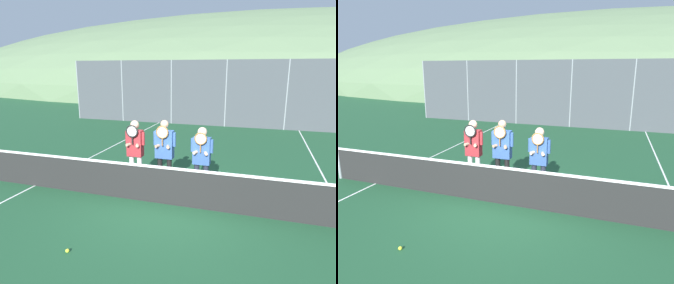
{
  "view_description": "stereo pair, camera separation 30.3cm",
  "coord_description": "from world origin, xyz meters",
  "views": [
    {
      "loc": [
        1.97,
        -6.19,
        3.11
      ],
      "look_at": [
        -0.3,
        0.91,
        1.28
      ],
      "focal_mm": 32.0,
      "sensor_mm": 36.0,
      "label": 1
    },
    {
      "loc": [
        2.25,
        -6.09,
        3.11
      ],
      "look_at": [
        -0.3,
        0.91,
        1.28
      ],
      "focal_mm": 32.0,
      "sensor_mm": 36.0,
      "label": 2
    }
  ],
  "objects": [
    {
      "name": "fence_back",
      "position": [
        0.0,
        10.26,
        1.79
      ],
      "size": [
        18.52,
        0.06,
        3.58
      ],
      "color": "gray",
      "rests_on": "ground_plane"
    },
    {
      "name": "court_line_left_sideline",
      "position": [
        -3.82,
        3.0,
        0.0
      ],
      "size": [
        0.05,
        16.0,
        0.01
      ],
      "primitive_type": "cube",
      "color": "white",
      "rests_on": "ground_plane"
    },
    {
      "name": "court_line_right_sideline",
      "position": [
        3.82,
        3.0,
        0.0
      ],
      "size": [
        0.05,
        16.0,
        0.01
      ],
      "primitive_type": "cube",
      "color": "white",
      "rests_on": "ground_plane"
    },
    {
      "name": "car_far_left",
      "position": [
        -4.11,
        12.55,
        0.89
      ],
      "size": [
        4.66,
        2.02,
        1.74
      ],
      "color": "slate",
      "rests_on": "ground_plane"
    },
    {
      "name": "tennis_net",
      "position": [
        0.0,
        0.0,
        0.48
      ],
      "size": [
        10.29,
        0.09,
        1.03
      ],
      "color": "gray",
      "rests_on": "ground_plane"
    },
    {
      "name": "car_center",
      "position": [
        5.81,
        12.58,
        0.89
      ],
      "size": [
        4.47,
        2.08,
        1.74
      ],
      "color": "#285638",
      "rests_on": "ground_plane"
    },
    {
      "name": "clubhouse_building",
      "position": [
        1.36,
        17.71,
        1.75
      ],
      "size": [
        17.27,
        5.5,
        3.46
      ],
      "color": "beige",
      "rests_on": "ground_plane"
    },
    {
      "name": "player_leftmost",
      "position": [
        -1.16,
        0.77,
        1.08
      ],
      "size": [
        0.54,
        0.34,
        1.82
      ],
      "color": "white",
      "rests_on": "ground_plane"
    },
    {
      "name": "player_center_right",
      "position": [
        0.63,
        0.71,
        1.05
      ],
      "size": [
        0.55,
        0.34,
        1.75
      ],
      "color": "#232838",
      "rests_on": "ground_plane"
    },
    {
      "name": "car_left_of_center",
      "position": [
        0.89,
        12.73,
        0.95
      ],
      "size": [
        4.11,
        2.03,
        1.87
      ],
      "color": "navy",
      "rests_on": "ground_plane"
    },
    {
      "name": "tennis_ball_on_court",
      "position": [
        -1.1,
        -2.34,
        0.03
      ],
      "size": [
        0.07,
        0.07,
        0.07
      ],
      "color": "#CCDB33",
      "rests_on": "ground_plane"
    },
    {
      "name": "player_center_left",
      "position": [
        -0.34,
        0.74,
        1.11
      ],
      "size": [
        0.59,
        0.34,
        1.87
      ],
      "color": "black",
      "rests_on": "ground_plane"
    },
    {
      "name": "ground_plane",
      "position": [
        0.0,
        0.0,
        0.0
      ],
      "size": [
        120.0,
        120.0,
        0.0
      ],
      "primitive_type": "plane",
      "color": "#1E4C2D"
    },
    {
      "name": "hill_distant",
      "position": [
        0.0,
        48.48,
        0.0
      ],
      "size": [
        115.54,
        64.19,
        22.47
      ],
      "color": "#5B7551",
      "rests_on": "ground_plane"
    }
  ]
}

